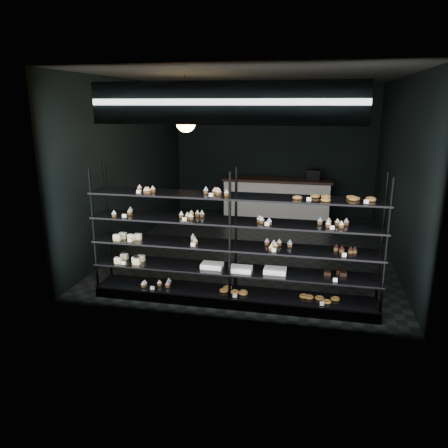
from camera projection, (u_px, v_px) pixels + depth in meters
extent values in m
cube|color=black|center=(255.00, 248.00, 8.56)|extent=(5.00, 6.00, 0.01)
cube|color=black|center=(259.00, 77.00, 7.71)|extent=(5.00, 6.00, 0.01)
cube|color=black|center=(274.00, 151.00, 10.96)|extent=(5.00, 0.01, 3.20)
cube|color=black|center=(222.00, 201.00, 5.31)|extent=(5.00, 0.01, 3.20)
cube|color=black|center=(132.00, 164.00, 8.65)|extent=(0.01, 6.00, 3.20)
cube|color=black|center=(399.00, 172.00, 7.62)|extent=(0.01, 6.00, 3.20)
cube|color=black|center=(233.00, 298.00, 6.23)|extent=(4.00, 0.50, 0.12)
cylinder|color=black|center=(94.00, 232.00, 6.18)|extent=(0.04, 0.04, 1.85)
cylinder|color=black|center=(108.00, 224.00, 6.59)|extent=(0.04, 0.04, 1.85)
cylinder|color=black|center=(230.00, 241.00, 5.78)|extent=(0.04, 0.04, 1.85)
cylinder|color=black|center=(236.00, 232.00, 6.19)|extent=(0.04, 0.04, 1.85)
cylinder|color=black|center=(386.00, 252.00, 5.37)|extent=(0.04, 0.04, 1.85)
cylinder|color=black|center=(382.00, 241.00, 5.79)|extent=(0.04, 0.04, 1.85)
cube|color=black|center=(233.00, 293.00, 6.21)|extent=(4.00, 0.50, 0.03)
cube|color=black|center=(233.00, 270.00, 6.11)|extent=(4.00, 0.50, 0.02)
cube|color=black|center=(233.00, 246.00, 6.02)|extent=(4.00, 0.50, 0.02)
cube|color=black|center=(233.00, 221.00, 5.93)|extent=(4.00, 0.50, 0.02)
cube|color=black|center=(233.00, 196.00, 5.83)|extent=(4.00, 0.50, 0.02)
cube|color=white|center=(138.00, 192.00, 5.92)|extent=(0.06, 0.04, 0.06)
cube|color=white|center=(212.00, 195.00, 5.71)|extent=(0.05, 0.04, 0.06)
cube|color=white|center=(308.00, 200.00, 5.45)|extent=(0.06, 0.04, 0.06)
cube|color=white|center=(365.00, 202.00, 5.31)|extent=(0.06, 0.04, 0.06)
cube|color=white|center=(123.00, 216.00, 6.06)|extent=(0.06, 0.04, 0.06)
cube|color=white|center=(187.00, 220.00, 5.87)|extent=(0.05, 0.04, 0.06)
cube|color=white|center=(264.00, 224.00, 5.66)|extent=(0.06, 0.04, 0.06)
cube|color=white|center=(335.00, 228.00, 5.47)|extent=(0.06, 0.04, 0.06)
cube|color=white|center=(128.00, 240.00, 6.14)|extent=(0.06, 0.04, 0.06)
cube|color=white|center=(194.00, 245.00, 5.94)|extent=(0.06, 0.04, 0.06)
cube|color=white|center=(276.00, 250.00, 5.72)|extent=(0.05, 0.04, 0.06)
cube|color=white|center=(347.00, 255.00, 5.53)|extent=(0.06, 0.04, 0.06)
cube|color=white|center=(124.00, 263.00, 6.25)|extent=(0.06, 0.04, 0.06)
cube|color=white|center=(337.00, 280.00, 5.65)|extent=(0.06, 0.04, 0.06)
cube|color=white|center=(152.00, 288.00, 6.26)|extent=(0.06, 0.04, 0.06)
cube|color=white|center=(237.00, 296.00, 6.01)|extent=(0.05, 0.04, 0.06)
cube|color=white|center=(320.00, 304.00, 5.78)|extent=(0.06, 0.04, 0.06)
cube|color=#0C1F3F|center=(224.00, 103.00, 5.08)|extent=(3.20, 0.04, 0.45)
cube|color=white|center=(223.00, 103.00, 5.06)|extent=(3.30, 0.02, 0.50)
cylinder|color=black|center=(185.00, 94.00, 6.98)|extent=(0.01, 0.01, 0.57)
sphere|color=#FFB659|center=(186.00, 122.00, 7.09)|extent=(0.32, 0.32, 0.32)
cube|color=silver|center=(277.00, 200.00, 10.76)|extent=(2.54, 0.60, 0.92)
cube|color=black|center=(277.00, 180.00, 10.63)|extent=(2.64, 0.65, 0.06)
cube|color=black|center=(313.00, 175.00, 10.41)|extent=(0.30, 0.30, 0.25)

